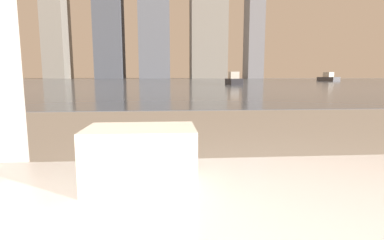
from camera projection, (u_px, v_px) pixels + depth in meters
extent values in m
cube|color=silver|center=(142.00, 177.00, 0.82)|extent=(0.29, 0.19, 0.04)
cube|color=silver|center=(141.00, 163.00, 0.82)|extent=(0.29, 0.19, 0.04)
cube|color=silver|center=(141.00, 149.00, 0.81)|extent=(0.29, 0.19, 0.04)
cube|color=silver|center=(141.00, 135.00, 0.80)|extent=(0.29, 0.19, 0.04)
cube|color=slate|center=(169.00, 80.00, 61.21)|extent=(180.00, 110.00, 0.01)
cube|color=#2D2D33|center=(234.00, 82.00, 28.93)|extent=(1.18, 3.31, 0.58)
cube|color=silver|center=(234.00, 75.00, 28.84)|extent=(0.84, 1.25, 0.66)
cube|color=#4C4C51|center=(328.00, 79.00, 49.34)|extent=(2.09, 4.15, 0.69)
cube|color=silver|center=(328.00, 75.00, 49.23)|extent=(1.25, 1.65, 0.79)
cube|color=gray|center=(54.00, 3.00, 109.19)|extent=(7.69, 11.02, 54.59)
cube|color=#4C515B|center=(109.00, 21.00, 111.63)|extent=(10.03, 10.74, 42.25)
cube|color=slate|center=(154.00, 12.00, 112.48)|extent=(11.31, 13.81, 49.43)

